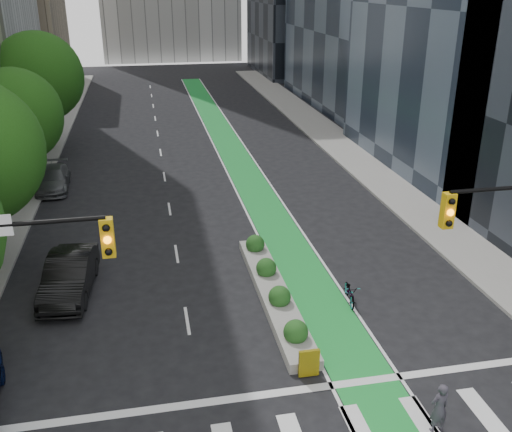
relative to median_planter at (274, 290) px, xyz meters
name	(u,v)px	position (x,y,z in m)	size (l,w,h in m)	color
ground	(287,419)	(-1.20, -7.04, -0.37)	(160.00, 160.00, 0.00)	black
sidewalk_left	(22,180)	(-13.00, 17.96, -0.30)	(3.60, 90.00, 0.15)	gray
sidewalk_right	(359,159)	(10.60, 17.96, -0.30)	(3.60, 90.00, 0.15)	gray
bike_lane_paint	(231,149)	(1.80, 22.96, -0.37)	(2.20, 70.00, 0.01)	#1A9235
tree_midfar	(14,116)	(-12.20, 14.96, 4.57)	(5.60, 5.60, 7.76)	black
tree_far	(38,77)	(-12.20, 24.96, 5.32)	(6.60, 6.60, 9.00)	black
median_planter	(274,290)	(0.00, 0.00, 0.00)	(1.20, 10.26, 1.10)	gray
bicycle	(350,292)	(3.00, -0.93, 0.08)	(0.60, 1.71, 0.90)	gray
cyclist	(439,408)	(3.00, -8.35, 0.46)	(0.61, 0.40, 1.66)	#38353F
parked_car_left_mid	(69,276)	(-8.34, 2.07, 0.46)	(1.76, 5.05, 1.66)	black
parked_car_left_far	(53,179)	(-10.70, 15.85, 0.31)	(1.92, 4.73, 1.37)	#545759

